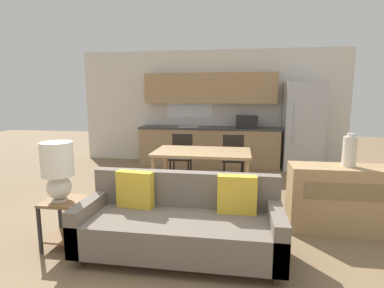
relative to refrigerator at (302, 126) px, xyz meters
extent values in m
plane|color=#7F6647|center=(-2.08, -4.21, -0.96)|extent=(20.00, 20.00, 0.00)
cube|color=silver|center=(-2.08, 0.42, 0.39)|extent=(6.40, 0.06, 2.70)
cube|color=white|center=(-2.59, 0.38, 0.63)|extent=(1.14, 0.01, 0.99)
cube|color=tan|center=(-2.08, 0.08, -0.53)|extent=(3.24, 0.62, 0.86)
cube|color=#38383A|center=(-2.08, 0.08, -0.08)|extent=(3.27, 0.65, 0.04)
cube|color=#B2B5B7|center=(-2.56, 0.03, -0.06)|extent=(0.48, 0.36, 0.01)
cylinder|color=#B7BABC|center=(-2.56, 0.20, 0.06)|extent=(0.02, 0.02, 0.24)
cube|color=tan|center=(-2.08, 0.22, 0.84)|extent=(3.07, 0.34, 0.70)
cube|color=black|center=(-1.21, 0.03, 0.08)|extent=(0.48, 0.36, 0.28)
cube|color=#B7BABC|center=(0.00, 0.00, 0.00)|extent=(0.81, 0.73, 1.93)
cylinder|color=silver|center=(-0.24, -0.39, 0.10)|extent=(0.02, 0.02, 0.87)
cube|color=tan|center=(-1.97, -2.12, -0.24)|extent=(1.56, 0.92, 0.04)
cylinder|color=tan|center=(-2.69, -2.51, -0.61)|extent=(0.05, 0.05, 0.70)
cylinder|color=tan|center=(-1.25, -2.51, -0.61)|extent=(0.05, 0.05, 0.70)
cylinder|color=tan|center=(-2.69, -1.72, -0.61)|extent=(0.05, 0.05, 0.70)
cylinder|color=tan|center=(-1.25, -1.72, -0.61)|extent=(0.05, 0.05, 0.70)
cylinder|color=#3D2D1E|center=(-2.88, -4.42, -0.91)|extent=(0.05, 0.05, 0.10)
cylinder|color=#3D2D1E|center=(-1.04, -4.42, -0.91)|extent=(0.05, 0.05, 0.10)
cylinder|color=#3D2D1E|center=(-2.88, -3.78, -0.91)|extent=(0.05, 0.05, 0.10)
cylinder|color=#3D2D1E|center=(-1.04, -3.78, -0.91)|extent=(0.05, 0.05, 0.10)
cube|color=#6B6056|center=(-1.96, -4.10, -0.70)|extent=(2.04, 0.80, 0.33)
cube|color=#6B6056|center=(-1.96, -3.77, -0.51)|extent=(2.04, 0.14, 0.71)
cube|color=#6B6056|center=(-2.91, -4.10, -0.63)|extent=(0.14, 0.80, 0.47)
cube|color=#6B6056|center=(-1.01, -4.10, -0.63)|extent=(0.14, 0.80, 0.47)
cube|color=gold|center=(-2.49, -3.90, -0.33)|extent=(0.41, 0.17, 0.40)
cube|color=gold|center=(-1.39, -3.90, -0.33)|extent=(0.40, 0.13, 0.40)
cube|color=brown|center=(-3.22, -4.07, -0.45)|extent=(0.40, 0.40, 0.03)
cube|color=brown|center=(-3.22, -4.07, -0.85)|extent=(0.36, 0.36, 0.02)
cube|color=#232326|center=(-3.41, -4.25, -0.71)|extent=(0.03, 0.03, 0.50)
cube|color=#232326|center=(-3.04, -4.25, -0.71)|extent=(0.03, 0.03, 0.50)
cube|color=#232326|center=(-3.41, -3.89, -0.71)|extent=(0.03, 0.03, 0.50)
cube|color=#232326|center=(-3.04, -3.89, -0.71)|extent=(0.03, 0.03, 0.50)
cylinder|color=silver|center=(-3.26, -4.09, -0.42)|extent=(0.16, 0.16, 0.02)
sphere|color=silver|center=(-3.26, -4.09, -0.29)|extent=(0.25, 0.25, 0.25)
cylinder|color=white|center=(-3.26, -4.09, 0.02)|extent=(0.33, 0.33, 0.36)
cube|color=tan|center=(-0.12, -3.19, -0.56)|extent=(1.26, 0.45, 0.80)
cube|color=olive|center=(-0.12, -3.42, -0.40)|extent=(1.01, 0.01, 0.19)
cylinder|color=beige|center=(-0.09, -3.17, 0.02)|extent=(0.16, 0.16, 0.36)
cylinder|color=beige|center=(-0.09, -3.17, 0.22)|extent=(0.09, 0.09, 0.04)
cube|color=black|center=(-1.47, -1.38, -0.51)|extent=(0.44, 0.44, 0.04)
cube|color=black|center=(-1.48, -1.19, -0.28)|extent=(0.40, 0.05, 0.42)
cylinder|color=black|center=(-1.63, -1.56, -0.74)|extent=(0.03, 0.03, 0.44)
cylinder|color=black|center=(-1.29, -1.54, -0.74)|extent=(0.03, 0.03, 0.44)
cylinder|color=black|center=(-1.65, -1.22, -0.74)|extent=(0.03, 0.03, 0.44)
cylinder|color=black|center=(-1.31, -1.21, -0.74)|extent=(0.03, 0.03, 0.44)
cube|color=black|center=(-2.47, -1.40, -0.51)|extent=(0.43, 0.43, 0.04)
cube|color=black|center=(-2.47, -1.20, -0.28)|extent=(0.40, 0.04, 0.42)
cylinder|color=black|center=(-2.63, -1.57, -0.74)|extent=(0.03, 0.03, 0.44)
cylinder|color=black|center=(-2.29, -1.56, -0.74)|extent=(0.03, 0.03, 0.44)
cylinder|color=black|center=(-2.64, -1.23, -0.74)|extent=(0.03, 0.03, 0.44)
cylinder|color=black|center=(-2.30, -1.22, -0.74)|extent=(0.03, 0.03, 0.44)
camera|label=1|loc=(-1.39, -6.89, 0.68)|focal=28.00mm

